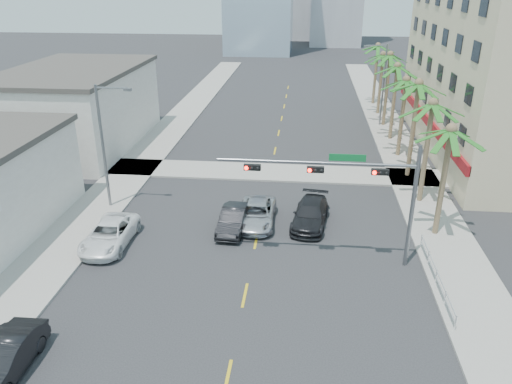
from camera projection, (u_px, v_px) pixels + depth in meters
The scene contains 22 objects.
ground at pixel (234, 346), 22.93m from camera, with size 260.00×260.00×0.00m, color #262628.
sidewalk_right at pixel (417, 187), 40.03m from camera, with size 4.00×120.00×0.15m, color gray.
sidewalk_left at pixel (128, 176), 42.26m from camera, with size 4.00×120.00×0.15m, color gray.
sidewalk_cross at pixel (270, 172), 42.97m from camera, with size 80.00×4.00×0.15m, color gray.
building_left_far at pixel (77, 109), 48.85m from camera, with size 11.00×18.00×7.20m, color beige.
traffic_signal_mast at pixel (356, 184), 27.63m from camera, with size 11.12×0.54×7.20m.
palm_tree_0 at pixel (451, 131), 29.97m from camera, with size 4.80×4.80×7.80m.
palm_tree_1 at pixel (433, 105), 34.57m from camera, with size 4.80×4.80×8.16m.
palm_tree_2 at pixel (419, 85), 39.18m from camera, with size 4.80×4.80×8.52m.
palm_tree_3 at pixel (406, 81), 44.20m from camera, with size 4.80×4.80×7.80m.
palm_tree_4 at pixel (397, 67), 48.80m from camera, with size 4.80×4.80×8.16m.
palm_tree_5 at pixel (390, 55), 53.41m from camera, with size 4.80×4.80×8.52m.
palm_tree_6 at pixel (383, 55), 58.43m from camera, with size 4.80×4.80×7.80m.
palm_tree_7 at pixel (378, 46), 63.03m from camera, with size 4.80×4.80×8.16m.
streetlight_left at pixel (105, 141), 34.71m from camera, with size 2.55×0.25×9.00m.
streetlight_right at pixel (382, 81), 54.55m from camera, with size 2.55×0.25×9.00m.
guardrail at pixel (436, 275), 27.18m from camera, with size 0.08×8.08×1.00m.
car_parked_mid at pixel (5, 359), 21.05m from camera, with size 1.67×4.80×1.58m, color black.
car_parked_far at pixel (110, 234), 31.25m from camera, with size 2.50×5.43×1.51m, color white.
car_lane_left at pixel (233, 220), 33.16m from camera, with size 1.59×4.55×1.50m, color black.
car_lane_center at pixel (257, 214), 34.02m from camera, with size 2.42×5.25×1.46m, color silver.
car_lane_right at pixel (310, 214), 33.84m from camera, with size 2.18×5.35×1.55m, color black.
Camera 1 is at (2.85, -18.00, 15.66)m, focal length 35.00 mm.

